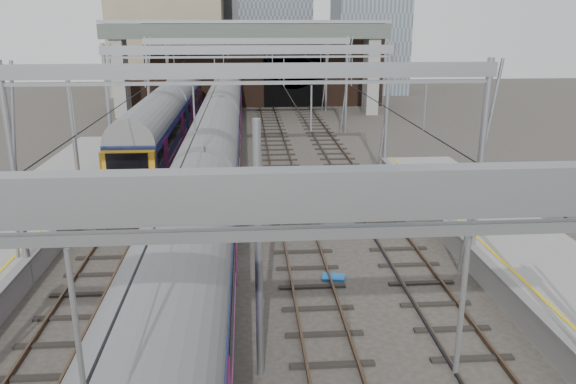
{
  "coord_description": "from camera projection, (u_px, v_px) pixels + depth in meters",
  "views": [
    {
      "loc": [
        -0.23,
        -11.17,
        9.22
      ],
      "look_at": [
        1.42,
        11.0,
        2.4
      ],
      "focal_mm": 35.0,
      "sensor_mm": 36.0,
      "label": 1
    }
  ],
  "objects": [
    {
      "name": "tracks",
      "position": [
        253.0,
        215.0,
        27.66
      ],
      "size": [
        14.4,
        80.0,
        0.22
      ],
      "color": "#4C3828",
      "rests_on": "ground"
    },
    {
      "name": "overhead_line",
      "position": [
        249.0,
        69.0,
        31.93
      ],
      "size": [
        16.8,
        80.0,
        8.0
      ],
      "color": "gray",
      "rests_on": "ground"
    },
    {
      "name": "retaining_wall",
      "position": [
        260.0,
        67.0,
        61.71
      ],
      "size": [
        28.0,
        2.75,
        9.0
      ],
      "color": "#301E15",
      "rests_on": "ground"
    },
    {
      "name": "overbridge",
      "position": [
        247.0,
        41.0,
        55.09
      ],
      "size": [
        28.0,
        3.0,
        9.25
      ],
      "color": "gray",
      "rests_on": "ground"
    },
    {
      "name": "train_main",
      "position": [
        219.0,
        131.0,
        36.12
      ],
      "size": [
        2.67,
        61.72,
        4.63
      ],
      "color": "black",
      "rests_on": "ground"
    },
    {
      "name": "train_second",
      "position": [
        169.0,
        115.0,
        41.92
      ],
      "size": [
        2.7,
        31.3,
        4.68
      ],
      "color": "black",
      "rests_on": "ground"
    },
    {
      "name": "equip_cover_b",
      "position": [
        191.0,
        289.0,
        19.97
      ],
      "size": [
        1.11,
        0.94,
        0.11
      ],
      "primitive_type": "cube",
      "rotation": [
        0.0,
        0.0,
        0.33
      ],
      "color": "#175CB3",
      "rests_on": "ground"
    },
    {
      "name": "equip_cover_c",
      "position": [
        333.0,
        277.0,
        20.89
      ],
      "size": [
        0.92,
        0.73,
        0.1
      ],
      "primitive_type": "cube",
      "rotation": [
        0.0,
        0.0,
        -0.19
      ],
      "color": "#175CB3",
      "rests_on": "ground"
    }
  ]
}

